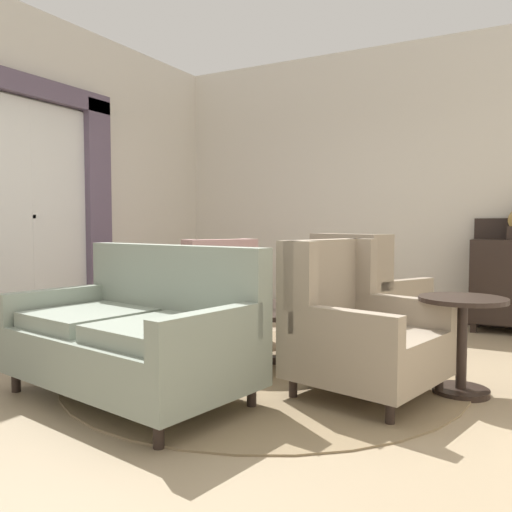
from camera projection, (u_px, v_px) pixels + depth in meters
ground at (244, 382)px, 3.77m from camera, size 8.80×8.80×0.00m
wall_back at (372, 184)px, 6.42m from camera, size 5.43×0.08×3.27m
wall_left at (79, 179)px, 5.76m from camera, size 0.08×4.40×3.27m
baseboard_back at (369, 312)px, 6.47m from camera, size 5.27×0.03×0.12m
area_rug at (264, 371)px, 4.03m from camera, size 2.97×2.97×0.01m
window_with_curtains at (34, 200)px, 5.15m from camera, size 0.12×1.96×2.55m
coffee_table at (258, 316)px, 4.25m from camera, size 0.98×0.98×0.46m
porcelain_vase at (258, 288)px, 4.30m from camera, size 0.17×0.17×0.38m
settee at (135, 336)px, 3.42m from camera, size 1.78×1.18×0.99m
armchair_beside_settee at (356, 331)px, 3.47m from camera, size 1.02×1.01×1.03m
armchair_foreground_right at (363, 297)px, 4.99m from camera, size 1.12×1.11×1.05m
armchair_far_left at (211, 294)px, 5.36m from camera, size 1.07×1.03×0.99m
side_table at (462, 335)px, 3.48m from camera, size 0.57×0.57×0.65m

